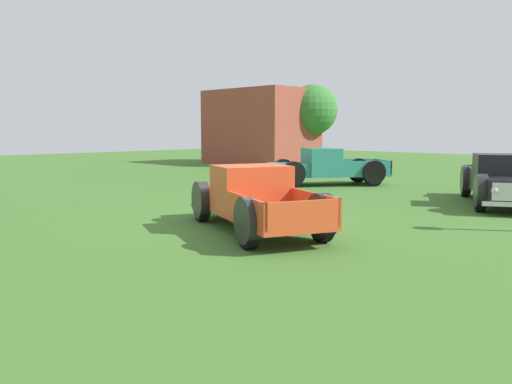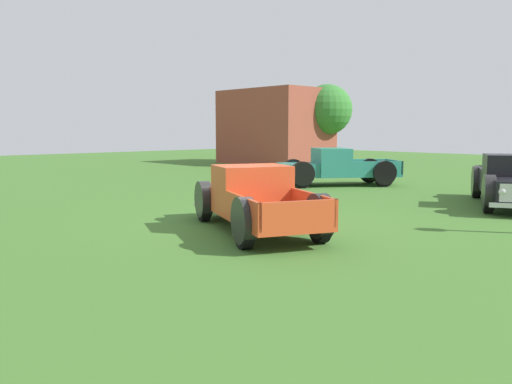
{
  "view_description": "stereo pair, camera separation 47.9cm",
  "coord_description": "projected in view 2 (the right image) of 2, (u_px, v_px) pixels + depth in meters",
  "views": [
    {
      "loc": [
        9.01,
        -8.7,
        2.3
      ],
      "look_at": [
        0.84,
        -0.43,
        0.9
      ],
      "focal_mm": 36.2,
      "sensor_mm": 36.0,
      "label": 1
    },
    {
      "loc": [
        9.34,
        -8.36,
        2.3
      ],
      "look_at": [
        0.84,
        -0.43,
        0.9
      ],
      "focal_mm": 36.2,
      "sensor_mm": 36.0,
      "label": 2
    }
  ],
  "objects": [
    {
      "name": "trash_can",
      "position": [
        270.0,
        183.0,
        17.93
      ],
      "size": [
        0.59,
        0.59,
        0.95
      ],
      "color": "#2D6B2D",
      "rests_on": "ground_plane"
    },
    {
      "name": "brick_pavilion",
      "position": [
        275.0,
        127.0,
        35.21
      ],
      "size": [
        7.01,
        4.73,
        4.99
      ],
      "color": "brown",
      "rests_on": "ground_plane"
    },
    {
      "name": "ground_plane",
      "position": [
        246.0,
        224.0,
        12.72
      ],
      "size": [
        80.0,
        80.0,
        0.0
      ],
      "primitive_type": "plane",
      "color": "#3D6B28"
    },
    {
      "name": "pickup_truck_foreground",
      "position": [
        251.0,
        198.0,
        12.06
      ],
      "size": [
        5.14,
        3.5,
        1.49
      ],
      "color": "#D14723",
      "rests_on": "ground_plane"
    },
    {
      "name": "pickup_truck_behind_left",
      "position": [
        330.0,
        168.0,
        21.39
      ],
      "size": [
        4.35,
        5.17,
        1.55
      ],
      "color": "#2D8475",
      "rests_on": "ground_plane"
    },
    {
      "name": "oak_tree_center",
      "position": [
        327.0,
        110.0,
        33.91
      ],
      "size": [
        3.32,
        3.32,
        5.28
      ],
      "color": "brown",
      "rests_on": "ground_plane"
    }
  ]
}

